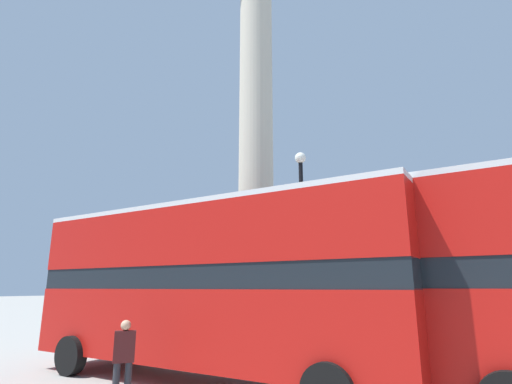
% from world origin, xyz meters
% --- Properties ---
extents(ground_plane, '(200.00, 200.00, 0.00)m').
position_xyz_m(ground_plane, '(0.00, 0.00, 0.00)').
color(ground_plane, '#9E9B93').
extents(monument_column, '(4.92, 4.92, 18.91)m').
position_xyz_m(monument_column, '(0.00, 0.00, 5.79)').
color(monument_column, '#BCB29E').
rests_on(monument_column, ground_plane).
extents(bus_b, '(10.43, 2.74, 4.33)m').
position_xyz_m(bus_b, '(2.49, -6.30, 2.39)').
color(bus_b, '#B7140F').
rests_on(bus_b, ground_plane).
extents(street_lamp, '(0.37, 0.37, 6.69)m').
position_xyz_m(street_lamp, '(3.56, -2.90, 3.43)').
color(street_lamp, black).
rests_on(street_lamp, ground_plane).
extents(pedestrian_near_lamp, '(0.40, 0.43, 1.61)m').
position_xyz_m(pedestrian_near_lamp, '(2.16, -8.60, 0.88)').
color(pedestrian_near_lamp, '#28282D').
rests_on(pedestrian_near_lamp, ground_plane).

